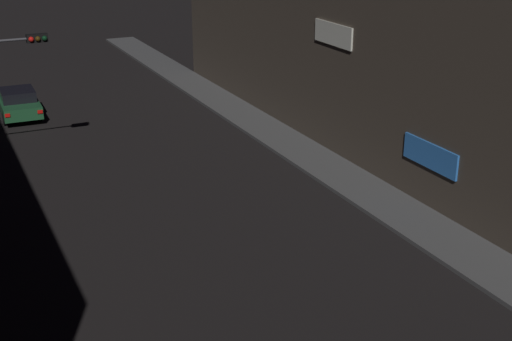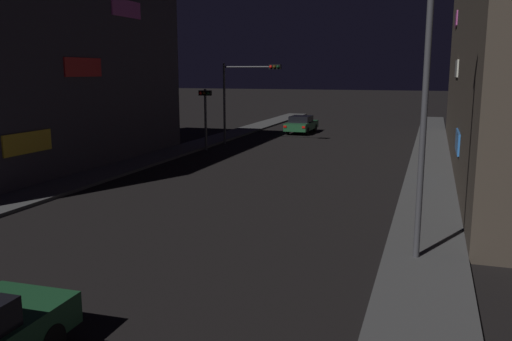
% 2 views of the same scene
% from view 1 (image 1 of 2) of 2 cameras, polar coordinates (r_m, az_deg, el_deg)
% --- Properties ---
extents(sidewalk_right, '(2.18, 63.46, 0.14)m').
position_cam_1_polar(sidewalk_right, '(28.60, 6.00, 0.17)').
color(sidewalk_right, '#4C4C4C').
rests_on(sidewalk_right, ground_plane).
extents(building_facade_right, '(6.79, 32.93, 11.15)m').
position_cam_1_polar(building_facade_right, '(31.11, 11.78, 12.06)').
color(building_facade_right, '#473D33').
rests_on(building_facade_right, ground_plane).
extents(far_car, '(1.91, 4.49, 1.42)m').
position_cam_1_polar(far_car, '(37.44, -18.73, 5.27)').
color(far_car, '#1E512D').
rests_on(far_car, ground_plane).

